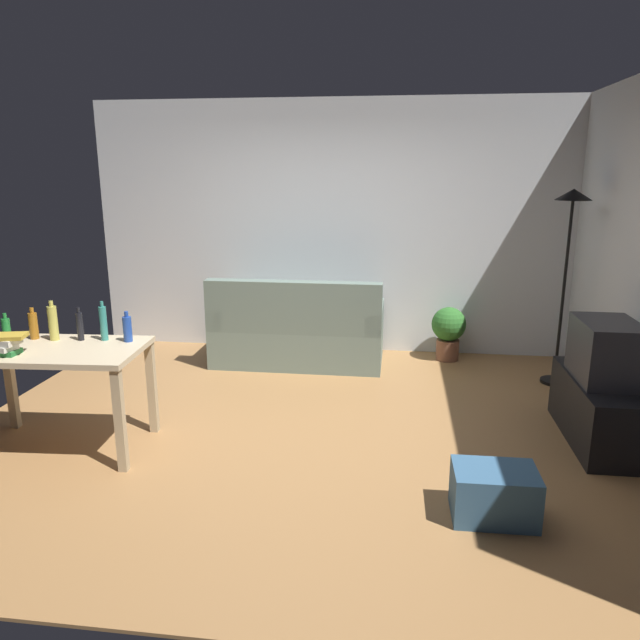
{
  "coord_description": "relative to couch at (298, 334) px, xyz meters",
  "views": [
    {
      "loc": [
        0.73,
        -4.26,
        1.98
      ],
      "look_at": [
        0.1,
        0.5,
        0.75
      ],
      "focal_mm": 33.24,
      "sensor_mm": 36.0,
      "label": 1
    }
  ],
  "objects": [
    {
      "name": "ground_plane",
      "position": [
        0.28,
        -1.59,
        -0.32
      ],
      "size": [
        5.2,
        4.4,
        0.02
      ],
      "primitive_type": "cube",
      "color": "#9E7042"
    },
    {
      "name": "wall_rear",
      "position": [
        0.28,
        0.61,
        1.04
      ],
      "size": [
        5.2,
        0.1,
        2.7
      ],
      "primitive_type": "cube",
      "color": "silver",
      "rests_on": "ground_plane"
    },
    {
      "name": "couch",
      "position": [
        0.0,
        0.0,
        0.0
      ],
      "size": [
        1.74,
        0.84,
        0.92
      ],
      "rotation": [
        0.0,
        0.0,
        3.14
      ],
      "color": "slate",
      "rests_on": "ground_plane"
    },
    {
      "name": "tv_stand",
      "position": [
        2.53,
        -1.52,
        -0.07
      ],
      "size": [
        0.44,
        1.1,
        0.48
      ],
      "rotation": [
        0.0,
        0.0,
        1.57
      ],
      "color": "black",
      "rests_on": "ground_plane"
    },
    {
      "name": "tv",
      "position": [
        2.53,
        -1.52,
        0.39
      ],
      "size": [
        0.41,
        0.6,
        0.44
      ],
      "rotation": [
        0.0,
        0.0,
        1.57
      ],
      "color": "#2D2D33",
      "rests_on": "tv_stand"
    },
    {
      "name": "torchiere_lamp",
      "position": [
        2.53,
        -0.28,
        1.11
      ],
      "size": [
        0.32,
        0.32,
        1.81
      ],
      "color": "black",
      "rests_on": "ground_plane"
    },
    {
      "name": "desk",
      "position": [
        -1.36,
        -2.15,
        0.34
      ],
      "size": [
        1.24,
        0.77,
        0.76
      ],
      "rotation": [
        0.0,
        0.0,
        0.06
      ],
      "color": "#C6B28E",
      "rests_on": "ground_plane"
    },
    {
      "name": "potted_plant",
      "position": [
        1.56,
        0.31,
        0.02
      ],
      "size": [
        0.36,
        0.36,
        0.57
      ],
      "color": "brown",
      "rests_on": "ground_plane"
    },
    {
      "name": "storage_box",
      "position": [
        1.6,
        -2.66,
        -0.16
      ],
      "size": [
        0.49,
        0.35,
        0.3
      ],
      "primitive_type": "cube",
      "rotation": [
        0.0,
        0.0,
        0.02
      ],
      "color": "#386084",
      "rests_on": "ground_plane"
    },
    {
      "name": "bottle_green",
      "position": [
        -1.82,
        -2.01,
        0.54
      ],
      "size": [
        0.06,
        0.06,
        0.2
      ],
      "color": "#1E722D",
      "rests_on": "desk"
    },
    {
      "name": "bottle_amber",
      "position": [
        -1.64,
        -1.96,
        0.55
      ],
      "size": [
        0.06,
        0.06,
        0.24
      ],
      "color": "#9E6019",
      "rests_on": "desk"
    },
    {
      "name": "bottle_squat",
      "position": [
        -1.48,
        -1.96,
        0.58
      ],
      "size": [
        0.07,
        0.07,
        0.29
      ],
      "color": "#BCB24C",
      "rests_on": "desk"
    },
    {
      "name": "bottle_dark",
      "position": [
        -1.28,
        -1.95,
        0.56
      ],
      "size": [
        0.05,
        0.05,
        0.25
      ],
      "color": "black",
      "rests_on": "desk"
    },
    {
      "name": "bottle_tall",
      "position": [
        -1.11,
        -1.92,
        0.58
      ],
      "size": [
        0.05,
        0.05,
        0.29
      ],
      "color": "teal",
      "rests_on": "desk"
    },
    {
      "name": "bottle_blue",
      "position": [
        -0.92,
        -1.93,
        0.55
      ],
      "size": [
        0.06,
        0.06,
        0.22
      ],
      "color": "#2347A3",
      "rests_on": "desk"
    },
    {
      "name": "book_stack",
      "position": [
        -1.6,
        -2.34,
        0.53
      ],
      "size": [
        0.28,
        0.21,
        0.14
      ],
      "color": "#236B33",
      "rests_on": "desk"
    }
  ]
}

